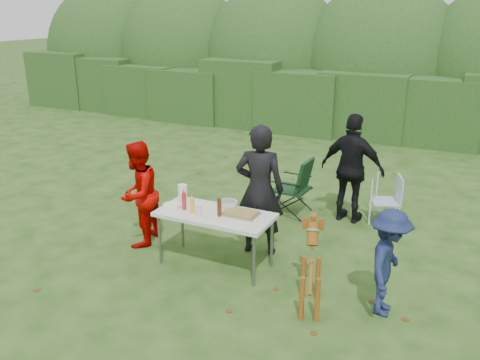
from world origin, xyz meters
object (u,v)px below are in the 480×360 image
at_px(dog, 311,273).
at_px(person_red_jacket, 138,194).
at_px(paper_towel_roll, 183,194).
at_px(lawn_chair, 386,199).
at_px(beer_bottle, 219,207).
at_px(mustard_bottle, 192,206).
at_px(person_cook, 260,190).
at_px(child, 388,263).
at_px(person_black_puffy, 352,169).
at_px(camping_chair, 291,186).
at_px(ketchup_bottle, 184,202).
at_px(folding_table, 215,217).

bearing_deg(dog, person_red_jacket, 61.68).
height_order(person_red_jacket, paper_towel_roll, person_red_jacket).
bearing_deg(dog, lawn_chair, -22.89).
xyz_separation_m(beer_bottle, paper_towel_roll, (-0.65, 0.18, 0.01)).
bearing_deg(lawn_chair, dog, 63.76).
bearing_deg(mustard_bottle, person_cook, 50.36).
height_order(person_cook, child, person_cook).
height_order(person_cook, person_black_puffy, person_cook).
relative_size(camping_chair, beer_bottle, 3.99).
distance_m(person_black_puffy, ketchup_bottle, 2.81).
relative_size(person_cook, person_red_jacket, 1.20).
relative_size(camping_chair, ketchup_bottle, 4.35).
xyz_separation_m(ketchup_bottle, paper_towel_roll, (-0.14, 0.18, 0.02)).
distance_m(child, dog, 0.84).
bearing_deg(person_black_puffy, camping_chair, 14.91).
relative_size(person_cook, ketchup_bottle, 8.25).
distance_m(person_cook, lawn_chair, 2.32).
distance_m(beer_bottle, paper_towel_roll, 0.68).
distance_m(dog, mustard_bottle, 1.78).
height_order(person_cook, camping_chair, person_cook).
bearing_deg(ketchup_bottle, beer_bottle, 0.17).
bearing_deg(mustard_bottle, child, -0.56).
relative_size(child, dog, 1.30).
height_order(lawn_chair, beer_bottle, beer_bottle).
xyz_separation_m(person_black_puffy, beer_bottle, (-1.12, -2.29, -0.00)).
bearing_deg(beer_bottle, camping_chair, 85.24).
bearing_deg(person_red_jacket, paper_towel_roll, 84.40).
distance_m(folding_table, mustard_bottle, 0.33).
bearing_deg(person_red_jacket, ketchup_bottle, 72.10).
relative_size(folding_table, mustard_bottle, 7.50).
xyz_separation_m(mustard_bottle, ketchup_bottle, (-0.16, 0.06, 0.01)).
xyz_separation_m(person_black_puffy, ketchup_bottle, (-1.64, -2.29, -0.01)).
bearing_deg(paper_towel_roll, mustard_bottle, -40.03).
bearing_deg(paper_towel_roll, child, -5.59).
height_order(folding_table, mustard_bottle, mustard_bottle).
distance_m(person_cook, person_red_jacket, 1.72).
bearing_deg(lawn_chair, folding_table, 33.75).
height_order(person_cook, dog, person_cook).
xyz_separation_m(person_red_jacket, lawn_chair, (3.02, 2.29, -0.37)).
relative_size(dog, ketchup_bottle, 4.30).
bearing_deg(folding_table, paper_towel_roll, 167.71).
distance_m(person_cook, dog, 1.59).
xyz_separation_m(person_cook, beer_bottle, (-0.26, -0.68, -0.05)).
xyz_separation_m(folding_table, ketchup_bottle, (-0.42, -0.06, 0.16)).
distance_m(person_black_puffy, beer_bottle, 2.55).
bearing_deg(beer_bottle, paper_towel_roll, 164.37).
distance_m(person_cook, person_black_puffy, 1.83).
bearing_deg(folding_table, ketchup_bottle, -171.35).
relative_size(child, mustard_bottle, 6.14).
bearing_deg(dog, person_black_puffy, -12.05).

